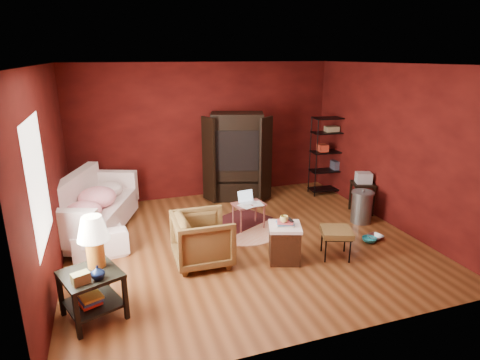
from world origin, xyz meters
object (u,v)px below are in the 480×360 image
object	(u,v)px
sofa	(93,212)
tv_armoire	(237,155)
wire_shelving	(331,152)
laptop_desk	(248,206)
hamper	(284,242)
armchair	(203,237)
side_table	(92,258)

from	to	relation	value
sofa	tv_armoire	world-z (taller)	tv_armoire
sofa	wire_shelving	world-z (taller)	wire_shelving
laptop_desk	tv_armoire	xyz separation A→B (m)	(0.29, 1.49, 0.54)
laptop_desk	tv_armoire	world-z (taller)	tv_armoire
laptop_desk	wire_shelving	size ratio (longest dim) A/B	0.39
sofa	hamper	world-z (taller)	sofa
sofa	wire_shelving	xyz separation A→B (m)	(4.89, 0.66, 0.52)
laptop_desk	wire_shelving	world-z (taller)	wire_shelving
armchair	hamper	size ratio (longest dim) A/B	1.28
side_table	laptop_desk	bearing A→B (deg)	34.78
sofa	armchair	world-z (taller)	armchair
laptop_desk	wire_shelving	xyz separation A→B (m)	(2.33, 1.22, 0.52)
sofa	tv_armoire	bearing A→B (deg)	-77.28
hamper	laptop_desk	xyz separation A→B (m)	(-0.10, 1.30, 0.11)
side_table	hamper	size ratio (longest dim) A/B	1.85
sofa	side_table	bearing A→B (deg)	175.65
side_table	laptop_desk	size ratio (longest dim) A/B	1.83
sofa	laptop_desk	size ratio (longest dim) A/B	3.18
armchair	tv_armoire	distance (m)	2.86
sofa	hamper	xyz separation A→B (m)	(2.66, -1.85, -0.11)
sofa	side_table	xyz separation A→B (m)	(0.04, -2.31, 0.31)
armchair	wire_shelving	bearing A→B (deg)	-55.79
wire_shelving	hamper	bearing A→B (deg)	-126.94
hamper	wire_shelving	distance (m)	3.42
hamper	tv_armoire	xyz separation A→B (m)	(0.19, 2.79, 0.65)
side_table	laptop_desk	xyz separation A→B (m)	(2.52, 1.75, -0.31)
sofa	wire_shelving	size ratio (longest dim) A/B	1.24
armchair	side_table	size ratio (longest dim) A/B	0.69
hamper	tv_armoire	bearing A→B (deg)	86.14
side_table	tv_armoire	bearing A→B (deg)	49.15
hamper	side_table	bearing A→B (deg)	-170.13
sofa	laptop_desk	world-z (taller)	sofa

